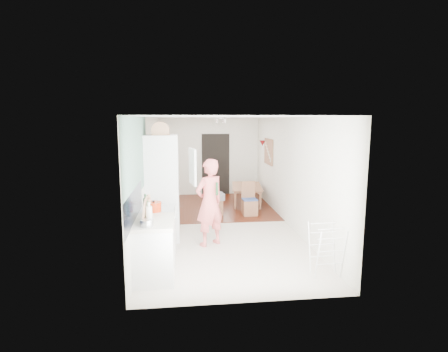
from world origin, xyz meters
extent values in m
cube|color=beige|center=(0.00, 0.00, 0.00)|extent=(3.20, 7.00, 0.01)
cube|color=#4F1A0F|center=(0.00, 1.85, 0.01)|extent=(3.20, 3.30, 0.01)
cube|color=slate|center=(-1.59, -2.00, 1.85)|extent=(0.02, 3.00, 1.30)
cube|color=black|center=(-1.59, -2.55, 1.15)|extent=(0.02, 1.90, 0.50)
cube|color=black|center=(0.20, 3.48, 1.00)|extent=(0.90, 0.04, 2.00)
cube|color=white|center=(-1.30, -2.55, 0.43)|extent=(0.60, 0.90, 0.86)
cube|color=beige|center=(-1.30, -2.55, 0.89)|extent=(0.62, 0.92, 0.06)
cube|color=white|center=(-1.30, -1.80, 0.44)|extent=(0.60, 0.60, 0.88)
cube|color=silver|center=(-1.30, -1.80, 0.90)|extent=(0.60, 0.60, 0.04)
cube|color=white|center=(-1.27, -0.78, 1.07)|extent=(0.66, 0.66, 2.15)
cube|color=white|center=(-0.66, -1.08, 1.55)|extent=(0.14, 0.56, 0.70)
cube|color=white|center=(-0.96, -0.78, 1.55)|extent=(0.02, 0.52, 0.66)
cube|color=tan|center=(1.58, 1.90, 1.55)|extent=(0.03, 0.90, 0.70)
cube|color=#8F5D3C|center=(1.57, 1.90, 1.55)|extent=(0.00, 0.94, 0.74)
cone|color=maroon|center=(1.54, 2.55, 1.75)|extent=(0.18, 0.18, 0.16)
imported|color=#E76461|center=(-0.35, -1.22, 1.01)|extent=(0.88, 0.80, 2.02)
imported|color=#8F5D3C|center=(1.02, 2.08, 0.23)|extent=(0.88, 1.37, 0.45)
cube|color=slate|center=(-0.02, 0.92, 0.50)|extent=(0.43, 0.43, 0.17)
cylinder|color=red|center=(-1.34, -2.01, 1.00)|extent=(0.28, 0.28, 0.16)
cylinder|color=silver|center=(-1.37, -2.84, 0.97)|extent=(0.21, 0.21, 0.10)
cylinder|color=#193E1C|center=(-0.21, -1.37, 1.16)|extent=(0.05, 0.05, 0.24)
cylinder|color=#193E1C|center=(-1.44, -2.30, 1.07)|extent=(0.08, 0.08, 0.29)
cylinder|color=#193E1C|center=(-1.42, -2.48, 1.07)|extent=(0.08, 0.08, 0.29)
cylinder|color=silver|center=(-1.36, -2.62, 1.04)|extent=(0.12, 0.12, 0.24)
cylinder|color=tan|center=(-1.41, -2.02, 1.02)|extent=(0.06, 0.06, 0.21)
cylinder|color=tan|center=(-1.41, -2.10, 1.04)|extent=(0.08, 0.08, 0.24)
camera|label=1|loc=(-0.81, -7.82, 2.44)|focal=28.00mm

